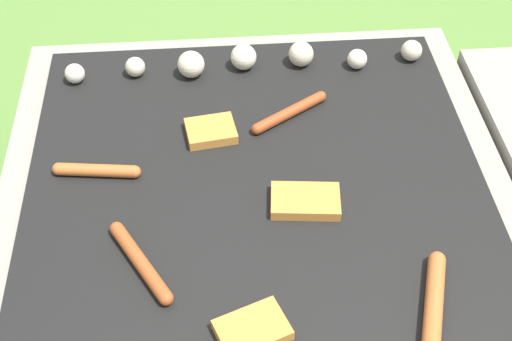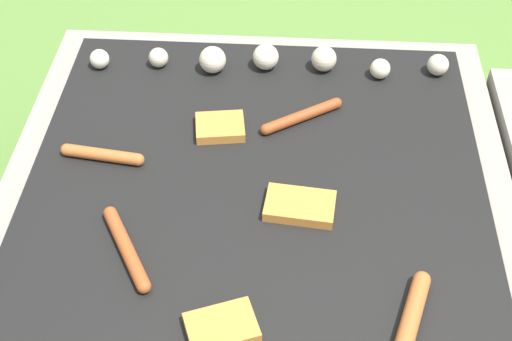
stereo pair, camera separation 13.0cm
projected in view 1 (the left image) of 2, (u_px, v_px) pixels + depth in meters
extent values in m
plane|color=#567F38|center=(256.00, 293.00, 1.57)|extent=(14.00, 14.00, 0.00)
cube|color=gray|center=(256.00, 244.00, 1.45)|extent=(0.96, 0.96, 0.35)
cube|color=black|center=(256.00, 182.00, 1.32)|extent=(0.84, 0.84, 0.02)
cylinder|color=#B7602D|center=(434.00, 301.00, 1.11)|extent=(0.08, 0.16, 0.03)
sphere|color=#B7602D|center=(437.00, 260.00, 1.16)|extent=(0.03, 0.03, 0.03)
cylinder|color=#93421E|center=(290.00, 112.00, 1.43)|extent=(0.15, 0.11, 0.02)
sphere|color=#93421E|center=(257.00, 129.00, 1.39)|extent=(0.02, 0.02, 0.02)
sphere|color=#93421E|center=(321.00, 96.00, 1.46)|extent=(0.02, 0.02, 0.02)
cylinder|color=#A34C23|center=(140.00, 262.00, 1.16)|extent=(0.11, 0.16, 0.02)
sphere|color=#A34C23|center=(166.00, 298.00, 1.11)|extent=(0.02, 0.02, 0.02)
sphere|color=#A34C23|center=(117.00, 229.00, 1.21)|extent=(0.02, 0.02, 0.02)
cylinder|color=#B7602D|center=(97.00, 170.00, 1.31)|extent=(0.14, 0.04, 0.02)
sphere|color=#B7602D|center=(135.00, 172.00, 1.31)|extent=(0.02, 0.02, 0.02)
sphere|color=#B7602D|center=(59.00, 169.00, 1.31)|extent=(0.02, 0.02, 0.02)
cube|color=#D18438|center=(252.00, 330.00, 1.07)|extent=(0.12, 0.11, 0.02)
cube|color=#D18438|center=(211.00, 131.00, 1.39)|extent=(0.10, 0.09, 0.02)
cube|color=#D18438|center=(305.00, 201.00, 1.26)|extent=(0.13, 0.09, 0.02)
sphere|color=silver|center=(75.00, 73.00, 1.50)|extent=(0.04, 0.04, 0.04)
sphere|color=beige|center=(135.00, 67.00, 1.52)|extent=(0.04, 0.04, 0.04)
sphere|color=beige|center=(191.00, 64.00, 1.51)|extent=(0.06, 0.06, 0.06)
sphere|color=beige|center=(244.00, 57.00, 1.53)|extent=(0.06, 0.06, 0.06)
sphere|color=beige|center=(301.00, 54.00, 1.54)|extent=(0.05, 0.05, 0.05)
sphere|color=beige|center=(357.00, 59.00, 1.54)|extent=(0.04, 0.04, 0.04)
sphere|color=beige|center=(411.00, 51.00, 1.55)|extent=(0.05, 0.05, 0.05)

